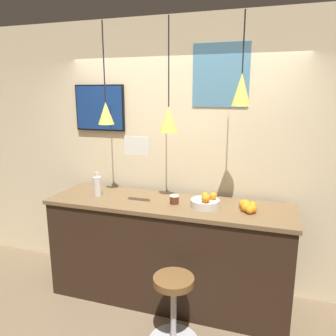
{
  "coord_description": "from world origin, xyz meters",
  "views": [
    {
      "loc": [
        0.95,
        -2.23,
        2.12
      ],
      "look_at": [
        0.0,
        0.72,
        1.41
      ],
      "focal_mm": 35.0,
      "sensor_mm": 36.0,
      "label": 1
    }
  ],
  "objects_px": {
    "spread_jar": "(174,200)",
    "bar_stool": "(174,303)",
    "fruit_bowl": "(206,202)",
    "mounted_tv": "(100,108)",
    "juice_bottle": "(97,186)"
  },
  "relations": [
    {
      "from": "juice_bottle",
      "to": "spread_jar",
      "type": "relative_size",
      "value": 2.8
    },
    {
      "from": "spread_jar",
      "to": "juice_bottle",
      "type": "bearing_deg",
      "value": 180.0
    },
    {
      "from": "spread_jar",
      "to": "mounted_tv",
      "type": "height_order",
      "value": "mounted_tv"
    },
    {
      "from": "spread_jar",
      "to": "mounted_tv",
      "type": "xyz_separation_m",
      "value": [
        -1.02,
        0.42,
        0.86
      ]
    },
    {
      "from": "fruit_bowl",
      "to": "mounted_tv",
      "type": "distance_m",
      "value": 1.63
    },
    {
      "from": "bar_stool",
      "to": "mounted_tv",
      "type": "relative_size",
      "value": 1.05
    },
    {
      "from": "juice_bottle",
      "to": "spread_jar",
      "type": "xyz_separation_m",
      "value": [
        0.85,
        0.0,
        -0.07
      ]
    },
    {
      "from": "juice_bottle",
      "to": "mounted_tv",
      "type": "relative_size",
      "value": 0.42
    },
    {
      "from": "fruit_bowl",
      "to": "spread_jar",
      "type": "bearing_deg",
      "value": 179.11
    },
    {
      "from": "bar_stool",
      "to": "fruit_bowl",
      "type": "bearing_deg",
      "value": 76.93
    },
    {
      "from": "juice_bottle",
      "to": "spread_jar",
      "type": "height_order",
      "value": "juice_bottle"
    },
    {
      "from": "spread_jar",
      "to": "mounted_tv",
      "type": "distance_m",
      "value": 1.39
    },
    {
      "from": "fruit_bowl",
      "to": "mounted_tv",
      "type": "relative_size",
      "value": 0.46
    },
    {
      "from": "spread_jar",
      "to": "bar_stool",
      "type": "bearing_deg",
      "value": -73.48
    },
    {
      "from": "juice_bottle",
      "to": "spread_jar",
      "type": "bearing_deg",
      "value": 0.0
    }
  ]
}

